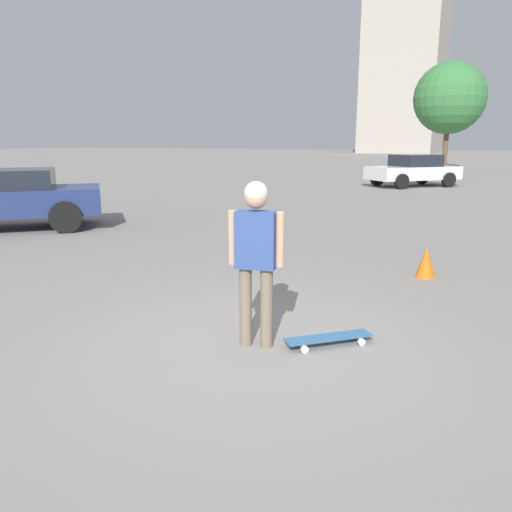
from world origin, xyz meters
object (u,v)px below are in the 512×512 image
(person, at_px, (256,247))
(car_parked_far, at_px, (414,170))
(car_parked_near, at_px, (8,197))
(traffic_cone, at_px, (426,262))
(skateboard, at_px, (329,338))

(person, height_order, car_parked_far, person)
(car_parked_near, height_order, car_parked_far, car_parked_far)
(car_parked_far, bearing_deg, traffic_cone, 52.76)
(person, height_order, traffic_cone, person)
(traffic_cone, bearing_deg, car_parked_far, 99.92)
(skateboard, height_order, car_parked_far, car_parked_far)
(car_parked_near, xyz_separation_m, car_parked_far, (6.52, 15.58, -0.01))
(traffic_cone, bearing_deg, skateboard, -99.05)
(person, height_order, skateboard, person)
(car_parked_near, bearing_deg, person, 112.37)
(traffic_cone, bearing_deg, car_parked_near, 179.44)
(car_parked_near, distance_m, car_parked_far, 16.89)
(car_parked_far, bearing_deg, person, 47.59)
(skateboard, height_order, traffic_cone, traffic_cone)
(skateboard, bearing_deg, car_parked_near, -63.70)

